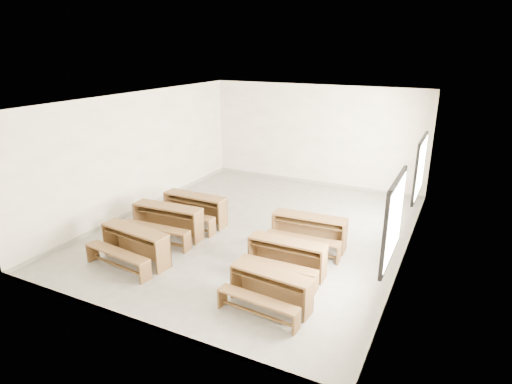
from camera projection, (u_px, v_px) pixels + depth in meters
The scene contains 7 objects.
room at pixel (259, 146), 9.85m from camera, with size 8.50×8.50×3.20m.
desk_set_0 at pixel (134, 243), 8.92m from camera, with size 1.72×1.03×0.73m.
desk_set_1 at pixel (167, 219), 10.08m from camera, with size 1.76×0.99×0.77m.
desk_set_2 at pixel (194, 207), 10.86m from camera, with size 1.69×0.89×0.76m.
desk_set_3 at pixel (270, 287), 7.37m from camera, with size 1.53×0.88×0.66m.
desk_set_4 at pixel (286, 255), 8.45m from camera, with size 1.57×0.84×0.70m.
desk_set_5 at pixel (308, 229), 9.56m from camera, with size 1.71×0.95×0.75m.
Camera 1 is at (4.33, -8.68, 4.34)m, focal length 30.00 mm.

